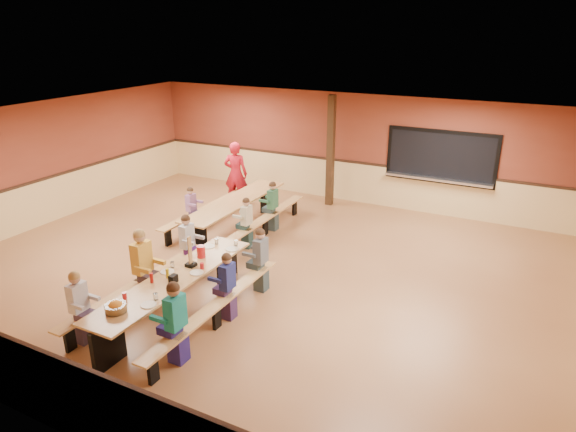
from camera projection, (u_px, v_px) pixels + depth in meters
The scene contains 23 objects.
ground at pixel (255, 268), 10.58m from camera, with size 12.00×12.00×0.00m, color brown.
room_envelope at pixel (254, 237), 10.34m from camera, with size 12.04×10.04×3.02m.
kitchen_pass_through at pixel (441, 159), 13.07m from camera, with size 2.78×0.28×1.38m.
structural_post at pixel (331, 152), 13.80m from camera, with size 0.18×0.18×3.00m, color black.
cafeteria_table_main at pixel (175, 289), 8.69m from camera, with size 1.91×3.70×0.74m.
cafeteria_table_second at pixel (236, 209), 12.42m from camera, with size 1.91×3.70×0.74m.
seated_child_white_left at pixel (79, 308), 7.94m from camera, with size 0.37×0.30×1.22m, color silver, non-canonical shape.
seated_adult_yellow at pixel (143, 267), 9.09m from camera, with size 0.45×0.37×1.38m, color gold, non-canonical shape.
seated_child_grey_left at pixel (187, 245), 10.18m from camera, with size 0.38×0.31×1.23m, color beige, non-canonical shape.
seated_child_teal_right at pixel (176, 323), 7.46m from camera, with size 0.41×0.34×1.29m, color teal, non-canonical shape.
seated_child_navy_right at pixel (228, 287), 8.60m from camera, with size 0.36×0.29×1.19m, color navy, non-canonical shape.
seated_child_char_right at pixel (261, 260), 9.52m from camera, with size 0.38×0.31×1.23m, color #52595E, non-canonical shape.
seated_child_purple_sec at pixel (191, 210), 12.22m from camera, with size 0.32×0.27×1.12m, color #91608F, non-canonical shape.
seated_child_green_sec at pixel (273, 206), 12.35m from camera, with size 0.36×0.30×1.20m, color #306543, non-canonical shape.
seated_child_tan_sec at pixel (247, 223), 11.37m from camera, with size 0.34×0.28×1.16m, color beige, non-canonical shape.
standing_woman at pixel (236, 174), 13.99m from camera, with size 0.65×0.42×1.77m, color red.
punch_pitcher at pixel (201, 252), 9.32m from camera, with size 0.16×0.16×0.22m, color red.
chip_bowl at pixel (116, 307), 7.56m from camera, with size 0.32×0.32×0.15m, color orange, non-canonical shape.
napkin_dispenser at pixel (173, 279), 8.42m from camera, with size 0.10×0.14×0.13m, color black.
condiment_mustard at pixel (167, 273), 8.57m from camera, with size 0.06×0.06×0.17m, color yellow.
condiment_ketchup at pixel (151, 278), 8.41m from camera, with size 0.06×0.06×0.17m, color #B2140F.
table_paddle at pixel (191, 259), 8.96m from camera, with size 0.16×0.16×0.56m.
place_settings at pixel (174, 274), 8.59m from camera, with size 0.65×3.30×0.11m, color beige, non-canonical shape.
Camera 1 is at (4.98, -8.14, 4.74)m, focal length 32.00 mm.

